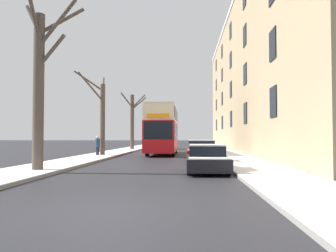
# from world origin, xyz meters

# --- Properties ---
(ground_plane) EXTENTS (320.00, 320.00, 0.00)m
(ground_plane) POSITION_xyz_m (0.00, 0.00, 0.00)
(ground_plane) COLOR #28282D
(sidewalk_left) EXTENTS (3.04, 130.00, 0.16)m
(sidewalk_left) POSITION_xyz_m (-5.44, 53.00, 0.08)
(sidewalk_left) COLOR gray
(sidewalk_left) RESTS_ON ground
(sidewalk_right) EXTENTS (3.04, 130.00, 0.16)m
(sidewalk_right) POSITION_xyz_m (5.44, 53.00, 0.08)
(sidewalk_right) COLOR gray
(sidewalk_right) RESTS_ON ground
(terrace_facade_right) EXTENTS (9.10, 51.28, 16.82)m
(terrace_facade_right) POSITION_xyz_m (11.46, 29.90, 8.41)
(terrace_facade_right) COLOR tan
(terrace_facade_right) RESTS_ON ground
(bare_tree_left_0) EXTENTS (2.99, 2.46, 9.09)m
(bare_tree_left_0) POSITION_xyz_m (-4.93, 7.36, 4.27)
(bare_tree_left_0) COLOR #4C4238
(bare_tree_left_0) RESTS_ON ground
(bare_tree_left_1) EXTENTS (2.81, 3.75, 7.42)m
(bare_tree_left_1) POSITION_xyz_m (-5.36, 20.05, 3.63)
(bare_tree_left_1) COLOR #4C4238
(bare_tree_left_1) RESTS_ON ground
(bare_tree_left_2) EXTENTS (3.14, 1.70, 7.19)m
(bare_tree_left_2) POSITION_xyz_m (-4.94, 33.59, 3.81)
(bare_tree_left_2) COLOR #4C4238
(bare_tree_left_2) RESTS_ON ground
(double_decker_bus) EXTENTS (2.61, 10.50, 4.50)m
(double_decker_bus) POSITION_xyz_m (-0.38, 23.84, 2.55)
(double_decker_bus) COLOR red
(double_decker_bus) RESTS_ON ground
(parked_car_0) EXTENTS (1.88, 4.13, 1.31)m
(parked_car_0) POSITION_xyz_m (2.83, 8.05, 0.61)
(parked_car_0) COLOR black
(parked_car_0) RESTS_ON ground
(parked_car_1) EXTENTS (1.84, 4.11, 1.47)m
(parked_car_1) POSITION_xyz_m (2.83, 13.59, 0.68)
(parked_car_1) COLOR maroon
(parked_car_1) RESTS_ON ground
(parked_car_2) EXTENTS (1.75, 3.92, 1.42)m
(parked_car_2) POSITION_xyz_m (2.83, 18.64, 0.65)
(parked_car_2) COLOR maroon
(parked_car_2) RESTS_ON ground
(oncoming_van) EXTENTS (1.91, 4.94, 2.31)m
(oncoming_van) POSITION_xyz_m (-2.18, 37.97, 1.25)
(oncoming_van) COLOR #333842
(oncoming_van) RESTS_ON ground
(pedestrian_left_sidewalk) EXTENTS (0.38, 0.38, 1.76)m
(pedestrian_left_sidewalk) POSITION_xyz_m (-5.50, 19.45, 0.96)
(pedestrian_left_sidewalk) COLOR black
(pedestrian_left_sidewalk) RESTS_ON ground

